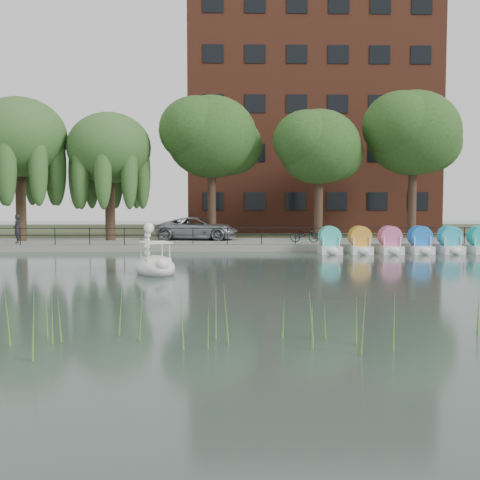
{
  "coord_description": "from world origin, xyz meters",
  "views": [
    {
      "loc": [
        -0.17,
        -21.77,
        3.1
      ],
      "look_at": [
        0.5,
        4.0,
        1.3
      ],
      "focal_mm": 45.0,
      "sensor_mm": 36.0,
      "label": 1
    }
  ],
  "objects_px": {
    "minivan": "(197,227)",
    "swan_boat": "(155,263)",
    "pedestrian": "(17,227)",
    "bicycle": "(304,234)"
  },
  "relations": [
    {
      "from": "pedestrian",
      "to": "swan_boat",
      "type": "bearing_deg",
      "value": 11.31
    },
    {
      "from": "bicycle",
      "to": "swan_boat",
      "type": "height_order",
      "value": "swan_boat"
    },
    {
      "from": "minivan",
      "to": "swan_boat",
      "type": "relative_size",
      "value": 2.12
    },
    {
      "from": "minivan",
      "to": "swan_boat",
      "type": "bearing_deg",
      "value": -176.01
    },
    {
      "from": "pedestrian",
      "to": "swan_boat",
      "type": "distance_m",
      "value": 15.19
    },
    {
      "from": "pedestrian",
      "to": "bicycle",
      "type": "bearing_deg",
      "value": 62.61
    },
    {
      "from": "pedestrian",
      "to": "minivan",
      "type": "bearing_deg",
      "value": 76.2
    },
    {
      "from": "bicycle",
      "to": "pedestrian",
      "type": "height_order",
      "value": "pedestrian"
    },
    {
      "from": "pedestrian",
      "to": "swan_boat",
      "type": "relative_size",
      "value": 0.69
    },
    {
      "from": "minivan",
      "to": "swan_boat",
      "type": "height_order",
      "value": "minivan"
    }
  ]
}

